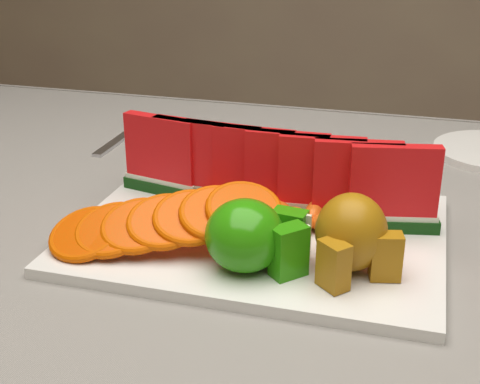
% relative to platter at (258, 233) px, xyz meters
% --- Properties ---
extents(table, '(1.40, 0.90, 0.75)m').
position_rel_platter_xyz_m(table, '(-0.03, 0.01, -0.11)').
color(table, '#482E1A').
rests_on(table, ground).
extents(tablecloth, '(1.53, 1.03, 0.20)m').
position_rel_platter_xyz_m(tablecloth, '(-0.03, 0.01, -0.05)').
color(tablecloth, gray).
rests_on(tablecloth, table).
extents(platter, '(0.40, 0.30, 0.01)m').
position_rel_platter_xyz_m(platter, '(0.00, 0.00, 0.00)').
color(platter, silver).
rests_on(platter, tablecloth).
extents(apple_cluster, '(0.12, 0.10, 0.07)m').
position_rel_platter_xyz_m(apple_cluster, '(0.02, -0.08, 0.04)').
color(apple_cluster, '#209217').
rests_on(apple_cluster, platter).
extents(pear_cluster, '(0.10, 0.10, 0.08)m').
position_rel_platter_xyz_m(pear_cluster, '(0.11, -0.07, 0.04)').
color(pear_cluster, '#A48F10').
rests_on(pear_cluster, platter).
extents(fork, '(0.02, 0.20, 0.00)m').
position_rel_platter_xyz_m(fork, '(-0.29, 0.28, -0.00)').
color(fork, silver).
rests_on(fork, tablecloth).
extents(watermelon_row, '(0.39, 0.07, 0.10)m').
position_rel_platter_xyz_m(watermelon_row, '(0.00, 0.05, 0.05)').
color(watermelon_row, '#113D0A').
rests_on(watermelon_row, platter).
extents(orange_fan_front, '(0.26, 0.15, 0.06)m').
position_rel_platter_xyz_m(orange_fan_front, '(-0.08, -0.07, 0.04)').
color(orange_fan_front, '#E76A00').
rests_on(orange_fan_front, platter).
extents(orange_fan_back, '(0.23, 0.10, 0.04)m').
position_rel_platter_xyz_m(orange_fan_back, '(-0.05, 0.13, 0.02)').
color(orange_fan_back, '#E76A00').
rests_on(orange_fan_back, platter).
extents(tangerine_segments, '(0.21, 0.08, 0.03)m').
position_rel_platter_xyz_m(tangerine_segments, '(-0.00, 0.02, 0.02)').
color(tangerine_segments, '#FF4B05').
rests_on(tangerine_segments, platter).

